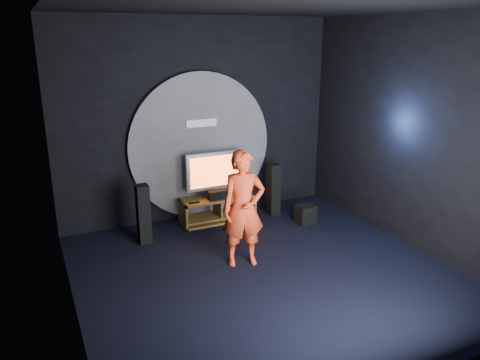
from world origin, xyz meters
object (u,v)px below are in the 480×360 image
object	(u,v)px
tv	(216,172)
player	(243,209)
media_console	(218,211)
tower_speaker_left	(143,214)
subwoofer	(305,214)
tower_speaker_right	(273,190)

from	to	relation	value
tv	player	world-z (taller)	player
media_console	tower_speaker_left	distance (m)	1.48
tv	subwoofer	distance (m)	1.74
subwoofer	player	size ratio (longest dim) A/B	0.19
tower_speaker_left	subwoofer	distance (m)	2.81
tower_speaker_right	tv	bearing A→B (deg)	169.28
subwoofer	tower_speaker_right	bearing A→B (deg)	117.39
tower_speaker_left	tower_speaker_right	xyz separation A→B (m)	(2.45, 0.21, 0.00)
subwoofer	media_console	bearing A→B (deg)	151.62
media_console	tower_speaker_right	world-z (taller)	tower_speaker_right
media_console	tv	distance (m)	0.69
subwoofer	tv	bearing A→B (deg)	149.60
tower_speaker_left	subwoofer	bearing A→B (deg)	-8.05
media_console	tower_speaker_left	xyz separation A→B (m)	(-1.41, -0.34, 0.29)
player	media_console	bearing A→B (deg)	92.67
tv	player	xyz separation A→B (m)	(-0.28, -1.71, -0.04)
tower_speaker_right	subwoofer	world-z (taller)	tower_speaker_right
tv	tower_speaker_left	bearing A→B (deg)	-163.70
media_console	player	size ratio (longest dim) A/B	0.79
media_console	subwoofer	distance (m)	1.54
tower_speaker_right	subwoofer	bearing A→B (deg)	-62.61
subwoofer	player	xyz separation A→B (m)	(-1.64, -0.91, 0.68)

